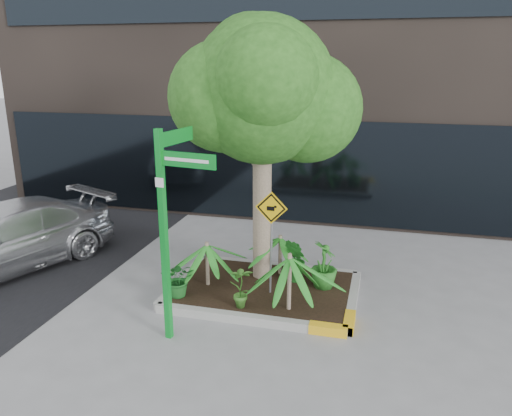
% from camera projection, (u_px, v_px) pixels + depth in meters
% --- Properties ---
extents(ground, '(80.00, 80.00, 0.00)m').
position_uv_depth(ground, '(249.00, 300.00, 8.90)').
color(ground, gray).
rests_on(ground, ground).
extents(planter, '(3.35, 2.36, 0.15)m').
position_uv_depth(planter, '(265.00, 290.00, 9.07)').
color(planter, '#9E9E99').
rests_on(planter, ground).
extents(tree, '(3.29, 2.92, 4.94)m').
position_uv_depth(tree, '(263.00, 91.00, 8.58)').
color(tree, tan).
rests_on(tree, ground).
extents(palm_front, '(1.10, 1.10, 1.22)m').
position_uv_depth(palm_front, '(290.00, 258.00, 8.01)').
color(palm_front, tan).
rests_on(palm_front, ground).
extents(palm_left, '(0.93, 0.93, 1.03)m').
position_uv_depth(palm_left, '(207.00, 245.00, 8.95)').
color(palm_left, tan).
rests_on(palm_left, ground).
extents(palm_back, '(0.88, 0.88, 0.98)m').
position_uv_depth(palm_back, '(280.00, 238.00, 9.44)').
color(palm_back, tan).
rests_on(palm_back, ground).
extents(parked_car, '(3.49, 4.89, 1.32)m').
position_uv_depth(parked_car, '(3.00, 239.00, 10.02)').
color(parked_car, '#B9BABE').
rests_on(parked_car, ground).
extents(shrub_a, '(0.72, 0.72, 0.64)m').
position_uv_depth(shrub_a, '(179.00, 279.00, 8.64)').
color(shrub_a, '#18571E').
rests_on(shrub_a, planter).
extents(shrub_b, '(0.60, 0.60, 0.85)m').
position_uv_depth(shrub_b, '(324.00, 265.00, 8.96)').
color(shrub_b, '#266E21').
rests_on(shrub_b, planter).
extents(shrub_c, '(0.49, 0.49, 0.75)m').
position_uv_depth(shrub_c, '(241.00, 286.00, 8.23)').
color(shrub_c, '#346D21').
rests_on(shrub_c, planter).
extents(shrub_d, '(0.64, 0.64, 0.85)m').
position_uv_depth(shrub_d, '(296.00, 260.00, 9.18)').
color(shrub_d, '#1B601C').
rests_on(shrub_d, planter).
extents(street_sign_post, '(0.94, 1.03, 3.22)m').
position_uv_depth(street_sign_post, '(169.00, 214.00, 7.18)').
color(street_sign_post, '#0D9029').
rests_on(street_sign_post, ground).
extents(cattle_sign, '(0.57, 0.14, 1.84)m').
position_uv_depth(cattle_sign, '(271.00, 225.00, 8.53)').
color(cattle_sign, slate).
rests_on(cattle_sign, ground).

